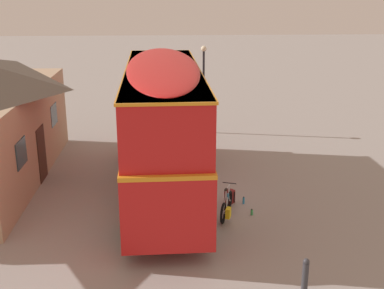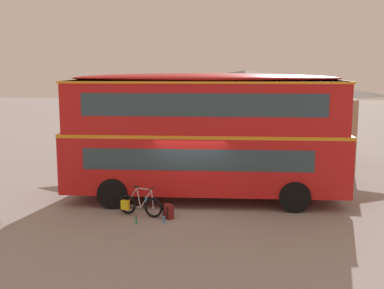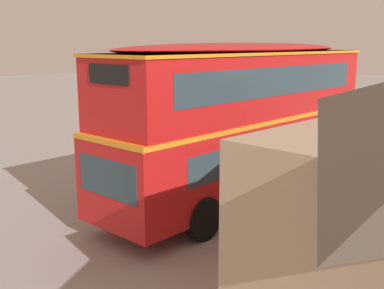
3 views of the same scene
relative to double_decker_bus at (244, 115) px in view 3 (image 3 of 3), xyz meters
name	(u,v)px [view 3 (image 3 of 3)]	position (x,y,z in m)	size (l,w,h in m)	color
ground_plane	(228,190)	(-0.41, -0.92, -2.64)	(120.00, 120.00, 0.00)	gray
double_decker_bus	(244,115)	(0.00, 0.00, 0.00)	(10.43, 2.84, 4.79)	black
touring_bicycle	(234,164)	(-2.11, -2.01, -2.27)	(1.64, 0.66, 1.03)	black
backpack_on_ground	(210,171)	(-1.05, -2.25, -2.38)	(0.40, 0.40, 0.52)	maroon
water_bottle_green_metal	(215,168)	(-2.01, -2.87, -2.55)	(0.08, 0.08, 0.21)	green
water_bottle_blue_sports	(202,172)	(-1.13, -2.73, -2.52)	(0.07, 0.07, 0.26)	#338CBF
kerb_bollard	(270,139)	(-6.41, -3.43, -2.15)	(0.16, 0.16, 0.97)	#333338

